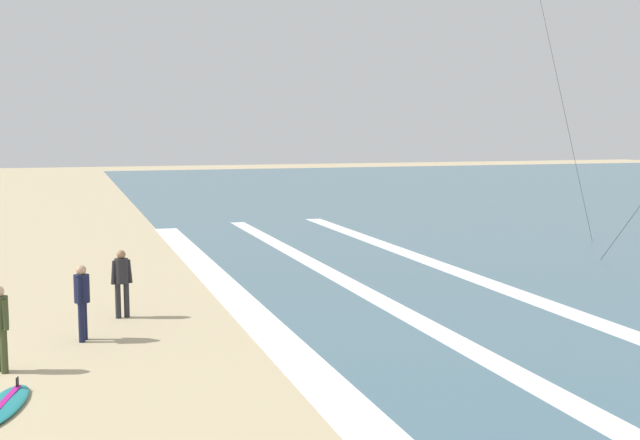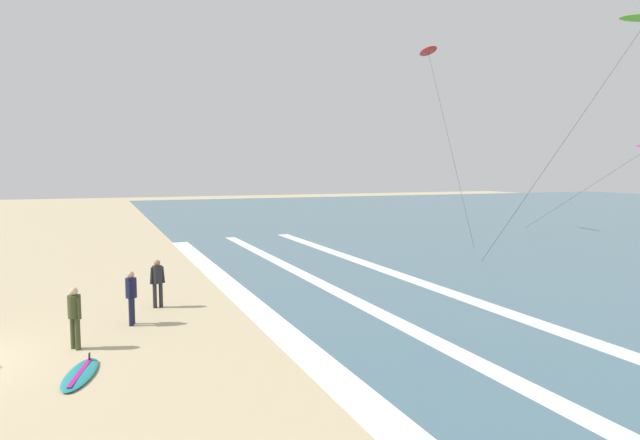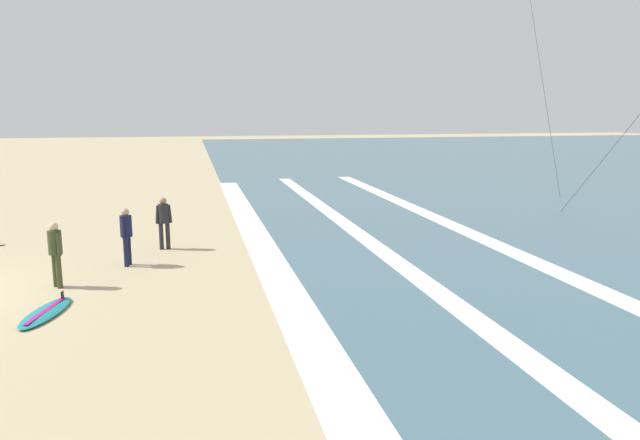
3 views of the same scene
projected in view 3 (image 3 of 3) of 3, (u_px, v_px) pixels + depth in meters
The scene contains 7 objects.
wave_foam_shoreline at pixel (281, 283), 15.08m from camera, with size 41.64×0.96×0.01m, color white.
wave_foam_mid_break at pixel (433, 289), 14.58m from camera, with size 46.82×0.65×0.01m, color white.
wave_foam_outer_break at pixel (543, 266), 16.72m from camera, with size 44.56×0.75×0.01m, color white.
surfer_foreground_main at pixel (164, 218), 18.56m from camera, with size 0.32×0.52×1.60m.
surfer_right_near at pixel (126, 232), 16.59m from camera, with size 0.51×0.32×1.60m.
surfer_background_far at pixel (55, 249), 14.57m from camera, with size 0.47×0.37×1.60m.
surfboard_left_pile at pixel (46, 312), 12.80m from camera, with size 2.18×1.06×0.25m.
Camera 3 is at (14.83, 6.10, 4.28)m, focal length 34.21 mm.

